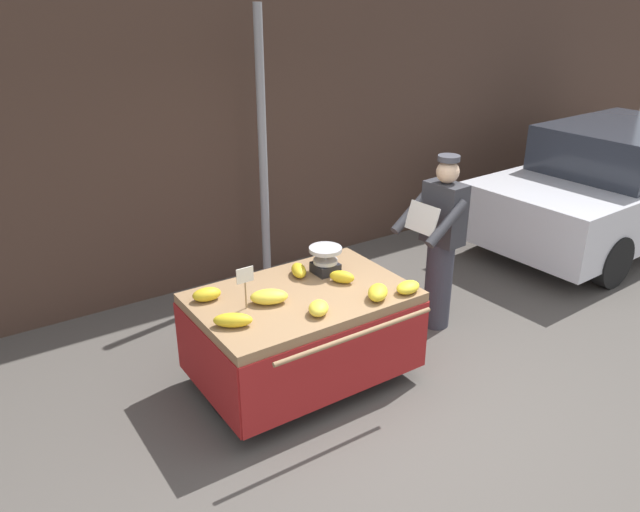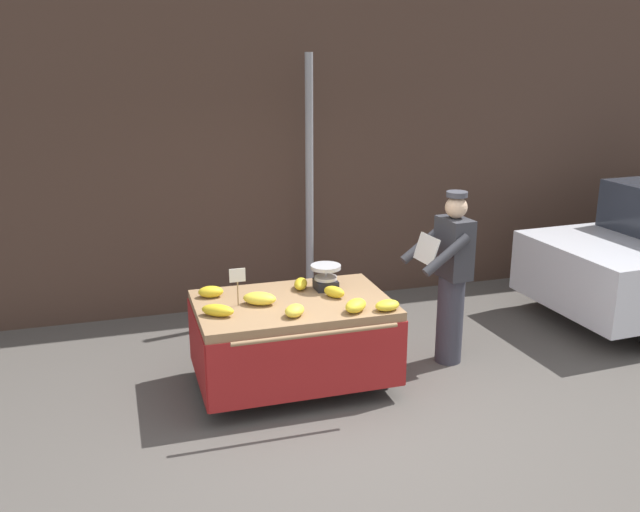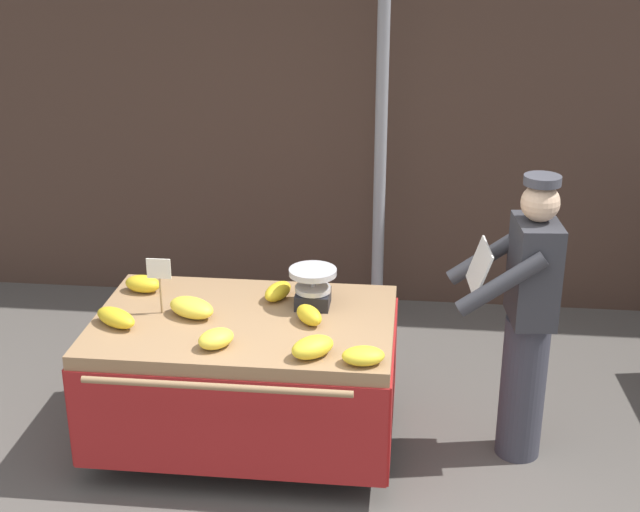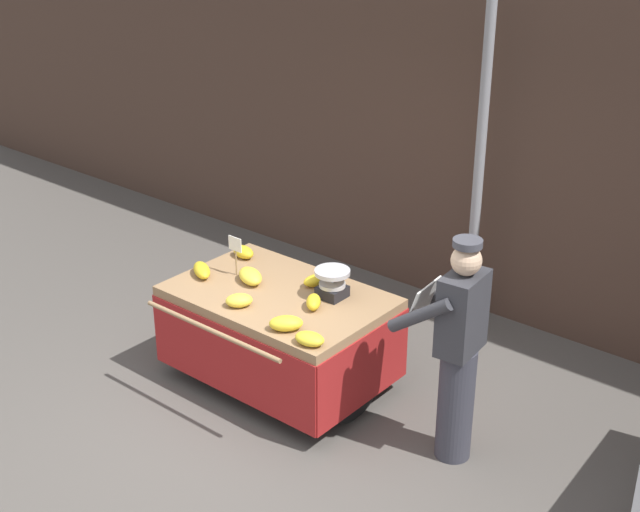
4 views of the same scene
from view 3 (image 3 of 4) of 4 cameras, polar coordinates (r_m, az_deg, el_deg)
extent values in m
cube|color=#473328|center=(6.95, 1.09, 12.60)|extent=(16.00, 0.24, 3.91)
cylinder|color=gray|center=(6.55, 3.92, 7.75)|extent=(0.09, 0.09, 2.96)
cube|color=#93704C|center=(5.14, -4.90, -4.41)|extent=(1.72, 1.12, 0.08)
cylinder|color=black|center=(5.52, -12.80, -7.71)|extent=(0.05, 0.78, 0.78)
cylinder|color=#B7B7BC|center=(5.53, -13.10, -7.69)|extent=(0.01, 0.14, 0.14)
cylinder|color=black|center=(5.25, 3.71, -8.80)|extent=(0.05, 0.78, 0.78)
cylinder|color=#B7B7BC|center=(5.25, 4.04, -8.82)|extent=(0.01, 0.14, 0.14)
cylinder|color=#4C4742|center=(5.75, -3.87, -6.06)|extent=(0.05, 0.05, 0.76)
cube|color=maroon|center=(4.82, -6.05, -10.96)|extent=(1.72, 0.02, 0.60)
cube|color=maroon|center=(5.78, -3.75, -5.01)|extent=(1.72, 0.02, 0.60)
cube|color=maroon|center=(5.51, -13.65, -7.05)|extent=(0.02, 1.12, 0.60)
cube|color=maroon|center=(5.21, 4.61, -8.22)|extent=(0.02, 1.12, 0.60)
cylinder|color=#93704C|center=(4.49, -6.70, -8.32)|extent=(1.37, 0.04, 0.04)
cube|color=black|center=(5.24, -0.46, -2.76)|extent=(0.20, 0.20, 0.09)
cylinder|color=#B7B7BC|center=(5.20, -0.46, -1.76)|extent=(0.02, 0.02, 0.11)
cylinder|color=#B7B7BC|center=(5.17, -0.46, -1.02)|extent=(0.28, 0.28, 0.04)
cylinder|color=#B7B7BC|center=(5.21, -0.46, -2.11)|extent=(0.21, 0.21, 0.03)
cylinder|color=#997A51|center=(5.20, -10.16, -2.51)|extent=(0.01, 0.01, 0.22)
cube|color=white|center=(5.13, -10.30, -0.80)|extent=(0.14, 0.01, 0.12)
ellipsoid|color=gold|center=(5.33, -2.72, -2.27)|extent=(0.20, 0.26, 0.10)
ellipsoid|color=yellow|center=(4.80, -6.68, -5.28)|extent=(0.25, 0.26, 0.10)
ellipsoid|color=gold|center=(5.53, -11.28, -1.76)|extent=(0.24, 0.17, 0.10)
ellipsoid|color=yellow|center=(5.16, -8.23, -3.29)|extent=(0.34, 0.28, 0.11)
ellipsoid|color=gold|center=(5.12, -12.95, -3.87)|extent=(0.31, 0.26, 0.10)
ellipsoid|color=yellow|center=(4.67, -0.48, -5.85)|extent=(0.29, 0.28, 0.11)
ellipsoid|color=gold|center=(5.02, -0.70, -3.80)|extent=(0.21, 0.24, 0.10)
ellipsoid|color=yellow|center=(4.61, 2.79, -6.40)|extent=(0.25, 0.19, 0.09)
cylinder|color=#383842|center=(5.34, 12.85, -8.19)|extent=(0.26, 0.26, 0.88)
cube|color=#333338|center=(5.02, 13.53, -0.94)|extent=(0.26, 0.40, 0.58)
sphere|color=#DBB28E|center=(4.89, 13.93, 3.34)|extent=(0.21, 0.21, 0.21)
cylinder|color=#3F3F47|center=(4.85, 14.07, 4.74)|extent=(0.20, 0.20, 0.05)
cylinder|color=#333338|center=(4.79, 11.55, -1.78)|extent=(0.48, 0.13, 0.37)
cylinder|color=#333338|center=(5.17, 10.78, 0.07)|extent=(0.48, 0.13, 0.37)
cube|color=silver|center=(4.96, 10.17, -0.71)|extent=(0.12, 0.35, 0.25)
camera|label=1|loc=(3.37, -72.59, 7.73)|focal=34.95mm
camera|label=2|loc=(2.63, -106.51, -8.08)|focal=38.95mm
camera|label=4|loc=(3.48, 103.83, 12.18)|focal=50.03mm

